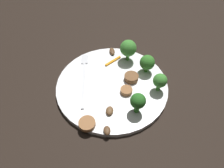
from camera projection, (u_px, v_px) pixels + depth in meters
name	position (u px, v px, depth m)	size (l,w,h in m)	color
ground_plane	(112.00, 87.00, 0.51)	(1.40, 1.40, 0.00)	black
plate	(112.00, 86.00, 0.51)	(0.27, 0.27, 0.01)	white
fork	(84.00, 75.00, 0.52)	(0.17, 0.08, 0.00)	silver
broccoli_floret_0	(160.00, 81.00, 0.47)	(0.03, 0.03, 0.05)	#408630
broccoli_floret_1	(128.00, 48.00, 0.53)	(0.04, 0.04, 0.06)	#408630
broccoli_floret_2	(138.00, 102.00, 0.43)	(0.03, 0.03, 0.05)	#296420
broccoli_floret_3	(147.00, 62.00, 0.51)	(0.04, 0.04, 0.05)	#347525
sausage_slice_0	(87.00, 124.00, 0.43)	(0.04, 0.04, 0.01)	brown
sausage_slice_1	(131.00, 78.00, 0.51)	(0.03, 0.03, 0.01)	brown
sausage_slice_2	(126.00, 91.00, 0.48)	(0.03, 0.03, 0.01)	brown
mushroom_0	(107.00, 130.00, 0.42)	(0.02, 0.01, 0.01)	#4C331E
mushroom_1	(110.00, 111.00, 0.45)	(0.02, 0.02, 0.01)	brown
mushroom_2	(112.00, 51.00, 0.58)	(0.03, 0.01, 0.01)	#4C331E
pepper_strip_1	(113.00, 61.00, 0.56)	(0.05, 0.01, 0.00)	orange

